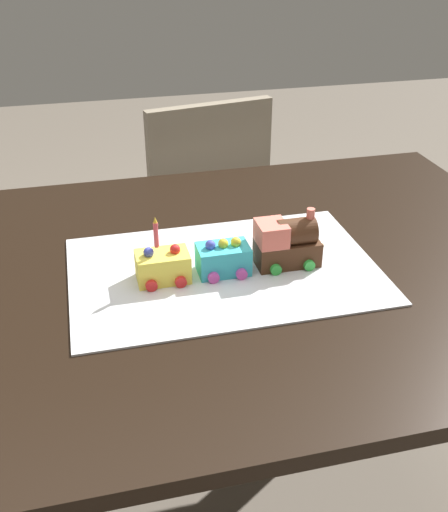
# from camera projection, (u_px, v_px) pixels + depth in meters

# --- Properties ---
(ground_plane) EXTENTS (8.00, 8.00, 0.00)m
(ground_plane) POSITION_uv_depth(u_px,v_px,m) (226.00, 509.00, 1.59)
(ground_plane) COLOR #6B6054
(dining_table) EXTENTS (1.40, 1.00, 0.74)m
(dining_table) POSITION_uv_depth(u_px,v_px,m) (227.00, 309.00, 1.28)
(dining_table) COLOR black
(dining_table) RESTS_ON ground
(chair) EXTENTS (0.46, 0.46, 0.86)m
(chair) POSITION_uv_depth(u_px,v_px,m) (198.00, 207.00, 2.08)
(chair) COLOR gray
(chair) RESTS_ON ground
(cake_board) EXTENTS (0.60, 0.40, 0.00)m
(cake_board) POSITION_uv_depth(u_px,v_px,m) (224.00, 270.00, 1.20)
(cake_board) COLOR silver
(cake_board) RESTS_ON dining_table
(cake_locomotive) EXTENTS (0.14, 0.08, 0.12)m
(cake_locomotive) POSITION_uv_depth(u_px,v_px,m) (287.00, 243.00, 1.20)
(cake_locomotive) COLOR #472816
(cake_locomotive) RESTS_ON cake_board
(cake_car_hopper_turquoise) EXTENTS (0.10, 0.08, 0.07)m
(cake_car_hopper_turquoise) POSITION_uv_depth(u_px,v_px,m) (223.00, 258.00, 1.18)
(cake_car_hopper_turquoise) COLOR #38B7C6
(cake_car_hopper_turquoise) RESTS_ON cake_board
(cake_car_tanker_lemon) EXTENTS (0.10, 0.08, 0.07)m
(cake_car_tanker_lemon) POSITION_uv_depth(u_px,v_px,m) (163.00, 266.00, 1.16)
(cake_car_tanker_lemon) COLOR #F4E04C
(cake_car_tanker_lemon) RESTS_ON cake_board
(birthday_candle) EXTENTS (0.01, 0.01, 0.06)m
(birthday_candle) POSITION_uv_depth(u_px,v_px,m) (156.00, 232.00, 1.12)
(birthday_candle) COLOR #F24C59
(birthday_candle) RESTS_ON cake_car_tanker_lemon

